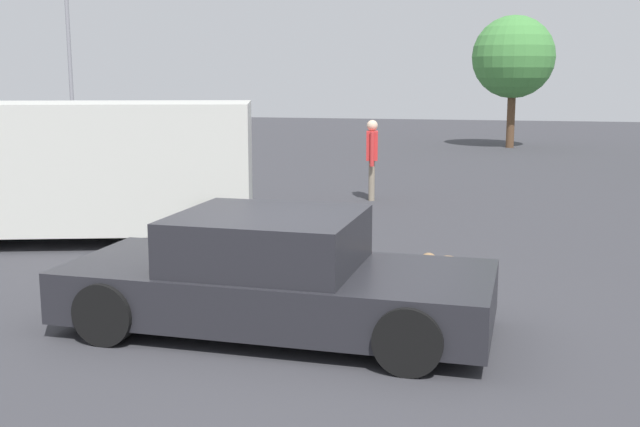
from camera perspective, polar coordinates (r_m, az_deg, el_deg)
ground_plane at (r=8.12m, az=-2.97°, el=-8.95°), size 80.00×80.00×0.00m
sedan_foreground at (r=8.14m, az=-3.32°, el=-4.70°), size 4.51×2.11×1.24m
dog at (r=10.00m, az=9.03°, el=-3.78°), size 0.62×0.40×0.44m
van_white at (r=13.08m, az=-16.74°, el=3.34°), size 5.59×3.42×2.22m
pedestrian at (r=16.58m, az=3.84°, el=4.49°), size 0.30×0.56×1.72m
light_post_near at (r=30.02m, az=-18.13°, el=14.38°), size 0.44×0.44×7.76m
tree_back_left at (r=29.55m, az=14.04°, el=11.08°), size 2.98×2.98×4.79m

